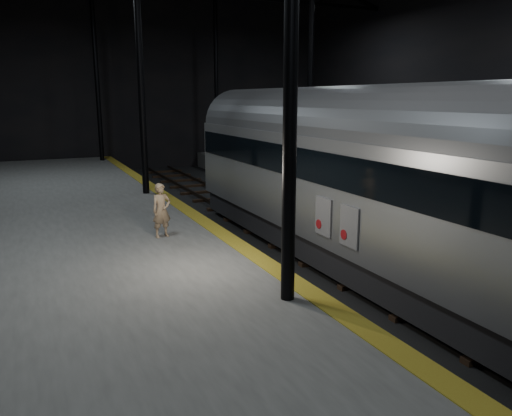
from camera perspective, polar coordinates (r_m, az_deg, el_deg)
ground at (r=15.19m, az=9.00°, el=-6.00°), size 44.00×44.00×0.00m
platform_left at (r=12.66m, az=-20.74°, el=-8.10°), size 9.00×43.80×1.00m
platform_right at (r=20.11m, az=27.11°, el=-1.19°), size 9.00×43.80×1.00m
tactile_strip at (r=13.40m, az=-2.50°, el=-3.86°), size 0.50×43.80×0.01m
track at (r=15.16m, az=9.01°, el=-5.76°), size 2.40×43.00×0.24m
train at (r=13.26m, az=13.32°, el=3.51°), size 2.80×18.67×4.99m
woman at (r=13.93m, az=-10.75°, el=-0.28°), size 0.61×0.46×1.50m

